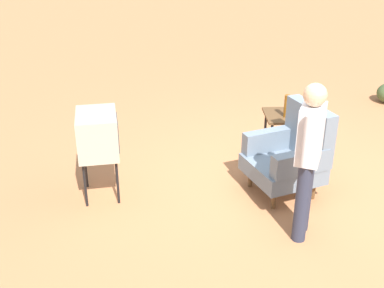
{
  "coord_description": "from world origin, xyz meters",
  "views": [
    {
      "loc": [
        5.12,
        -1.32,
        3.06
      ],
      "look_at": [
        0.09,
        -1.16,
        0.65
      ],
      "focal_mm": 46.1,
      "sensor_mm": 36.0,
      "label": 1
    }
  ],
  "objects_px": {
    "bottle_tall_amber": "(287,106)",
    "soda_can_red": "(294,106)",
    "flower_vase": "(304,109)",
    "armchair": "(291,153)",
    "tv_on_stand": "(98,134)",
    "person_standing": "(309,153)",
    "side_table": "(286,120)"
  },
  "relations": [
    {
      "from": "side_table",
      "to": "person_standing",
      "type": "bearing_deg",
      "value": -5.94
    },
    {
      "from": "armchair",
      "to": "tv_on_stand",
      "type": "xyz_separation_m",
      "value": [
        0.02,
        -2.21,
        0.28
      ]
    },
    {
      "from": "person_standing",
      "to": "soda_can_red",
      "type": "distance_m",
      "value": 2.03
    },
    {
      "from": "soda_can_red",
      "to": "flower_vase",
      "type": "xyz_separation_m",
      "value": [
        0.34,
        0.05,
        0.09
      ]
    },
    {
      "from": "tv_on_stand",
      "to": "soda_can_red",
      "type": "xyz_separation_m",
      "value": [
        -1.14,
        2.47,
        -0.13
      ]
    },
    {
      "from": "tv_on_stand",
      "to": "person_standing",
      "type": "xyz_separation_m",
      "value": [
        0.85,
        2.15,
        0.16
      ]
    },
    {
      "from": "bottle_tall_amber",
      "to": "side_table",
      "type": "bearing_deg",
      "value": 163.26
    },
    {
      "from": "armchair",
      "to": "side_table",
      "type": "height_order",
      "value": "armchair"
    },
    {
      "from": "soda_can_red",
      "to": "armchair",
      "type": "bearing_deg",
      "value": -13.37
    },
    {
      "from": "bottle_tall_amber",
      "to": "person_standing",
      "type": "bearing_deg",
      "value": -5.45
    },
    {
      "from": "side_table",
      "to": "tv_on_stand",
      "type": "bearing_deg",
      "value": -67.34
    },
    {
      "from": "person_standing",
      "to": "flower_vase",
      "type": "distance_m",
      "value": 1.7
    },
    {
      "from": "side_table",
      "to": "soda_can_red",
      "type": "distance_m",
      "value": 0.26
    },
    {
      "from": "side_table",
      "to": "tv_on_stand",
      "type": "distance_m",
      "value": 2.55
    },
    {
      "from": "side_table",
      "to": "bottle_tall_amber",
      "type": "height_order",
      "value": "bottle_tall_amber"
    },
    {
      "from": "armchair",
      "to": "flower_vase",
      "type": "xyz_separation_m",
      "value": [
        -0.79,
        0.32,
        0.24
      ]
    },
    {
      "from": "flower_vase",
      "to": "armchair",
      "type": "bearing_deg",
      "value": -21.91
    },
    {
      "from": "side_table",
      "to": "bottle_tall_amber",
      "type": "xyz_separation_m",
      "value": [
        0.08,
        -0.02,
        0.23
      ]
    },
    {
      "from": "tv_on_stand",
      "to": "flower_vase",
      "type": "bearing_deg",
      "value": 107.63
    },
    {
      "from": "soda_can_red",
      "to": "flower_vase",
      "type": "bearing_deg",
      "value": 8.29
    },
    {
      "from": "bottle_tall_amber",
      "to": "soda_can_red",
      "type": "bearing_deg",
      "value": 146.57
    },
    {
      "from": "armchair",
      "to": "person_standing",
      "type": "distance_m",
      "value": 0.97
    },
    {
      "from": "bottle_tall_amber",
      "to": "flower_vase",
      "type": "distance_m",
      "value": 0.23
    },
    {
      "from": "flower_vase",
      "to": "bottle_tall_amber",
      "type": "bearing_deg",
      "value": -115.47
    },
    {
      "from": "armchair",
      "to": "side_table",
      "type": "bearing_deg",
      "value": 172.15
    },
    {
      "from": "tv_on_stand",
      "to": "bottle_tall_amber",
      "type": "relative_size",
      "value": 3.43
    },
    {
      "from": "flower_vase",
      "to": "soda_can_red",
      "type": "bearing_deg",
      "value": -171.71
    },
    {
      "from": "armchair",
      "to": "soda_can_red",
      "type": "relative_size",
      "value": 8.69
    },
    {
      "from": "tv_on_stand",
      "to": "bottle_tall_amber",
      "type": "bearing_deg",
      "value": 111.23
    },
    {
      "from": "flower_vase",
      "to": "person_standing",
      "type": "bearing_deg",
      "value": -12.75
    },
    {
      "from": "soda_can_red",
      "to": "flower_vase",
      "type": "distance_m",
      "value": 0.35
    },
    {
      "from": "person_standing",
      "to": "soda_can_red",
      "type": "bearing_deg",
      "value": 170.73
    }
  ]
}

